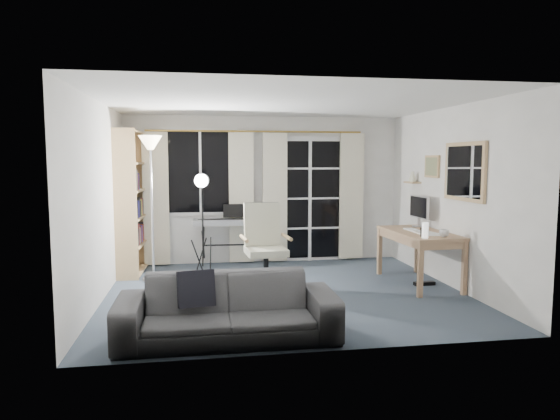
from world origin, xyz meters
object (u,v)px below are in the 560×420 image
object	(u,v)px
studio_light	(202,193)
bookshelf	(127,206)
torchiere_lamp	(151,164)
mug	(444,232)
office_chair	(264,239)
sofa	(228,297)
desk	(419,238)
keyboard_piano	(234,223)
monitor	(419,208)

from	to	relation	value
studio_light	bookshelf	bearing A→B (deg)	159.48
torchiere_lamp	mug	world-z (taller)	torchiere_lamp
mug	torchiere_lamp	bearing A→B (deg)	160.75
office_chair	sofa	world-z (taller)	office_chair
desk	studio_light	bearing A→B (deg)	163.71
keyboard_piano	desk	bearing A→B (deg)	-29.60
keyboard_piano	office_chair	bearing A→B (deg)	-76.75
torchiere_lamp	studio_light	xyz separation A→B (m)	(0.69, -0.07, -0.40)
studio_light	office_chair	xyz separation A→B (m)	(0.78, -0.72, -0.57)
office_chair	desk	bearing A→B (deg)	-4.87
bookshelf	desk	distance (m)	4.23
office_chair	desk	xyz separation A→B (m)	(2.14, -0.01, -0.04)
studio_light	monitor	size ratio (longest dim) A/B	2.95
studio_light	desk	world-z (taller)	studio_light
torchiere_lamp	mug	xyz separation A→B (m)	(3.71, -1.30, -0.85)
studio_light	office_chair	distance (m)	1.20
studio_light	mug	bearing A→B (deg)	-15.69
keyboard_piano	studio_light	distance (m)	1.09
keyboard_piano	office_chair	xyz separation A→B (m)	(0.28, -1.53, -0.03)
monitor	keyboard_piano	bearing A→B (deg)	155.09
desk	sofa	world-z (taller)	sofa
monitor	office_chair	bearing A→B (deg)	-171.50
bookshelf	studio_light	xyz separation A→B (m)	(1.09, -0.56, 0.22)
monitor	sofa	size ratio (longest dim) A/B	0.25
bookshelf	monitor	world-z (taller)	bookshelf
sofa	bookshelf	bearing A→B (deg)	113.76
sofa	torchiere_lamp	bearing A→B (deg)	110.10
monitor	mug	world-z (taller)	monitor
torchiere_lamp	keyboard_piano	bearing A→B (deg)	32.02
bookshelf	sofa	xyz separation A→B (m)	(1.31, -2.99, -0.61)
office_chair	mug	xyz separation A→B (m)	(2.24, -0.51, 0.11)
torchiere_lamp	desk	distance (m)	3.83
bookshelf	desk	size ratio (longest dim) A/B	1.55
desk	monitor	world-z (taller)	monitor
desk	mug	world-z (taller)	mug
bookshelf	sofa	bearing A→B (deg)	-64.49
studio_light	mug	size ratio (longest dim) A/B	12.96
studio_light	mug	distance (m)	3.29
keyboard_piano	monitor	xyz separation A→B (m)	(2.61, -1.09, 0.30)
torchiere_lamp	desk	bearing A→B (deg)	-12.43
office_chair	sofa	xyz separation A→B (m)	(-0.57, -1.71, -0.27)
torchiere_lamp	sofa	size ratio (longest dim) A/B	0.98
torchiere_lamp	studio_light	world-z (taller)	torchiere_lamp
studio_light	desk	xyz separation A→B (m)	(2.92, -0.73, -0.60)
keyboard_piano	mug	size ratio (longest dim) A/B	10.82
desk	mug	xyz separation A→B (m)	(0.10, -0.50, 0.15)
desk	sofa	xyz separation A→B (m)	(-2.70, -1.70, -0.23)
sofa	office_chair	bearing A→B (deg)	71.87
desk	keyboard_piano	bearing A→B (deg)	145.22
monitor	sofa	world-z (taller)	monitor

